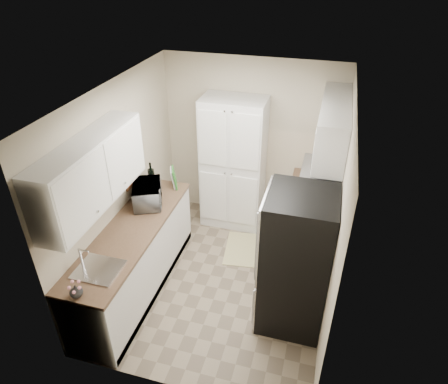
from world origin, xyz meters
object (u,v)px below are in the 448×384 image
object	(u,v)px
electric_range	(303,244)
toaster_oven	(323,174)
wine_bottle	(151,176)
pantry_cabinet	(233,164)
microwave	(147,194)
refrigerator	(295,262)

from	to	relation	value
electric_range	toaster_oven	distance (m)	1.07
wine_bottle	electric_range	bearing A→B (deg)	-3.35
pantry_cabinet	microwave	world-z (taller)	pantry_cabinet
electric_range	microwave	size ratio (longest dim) A/B	2.23
refrigerator	microwave	size ratio (longest dim) A/B	3.36
electric_range	refrigerator	size ratio (longest dim) A/B	0.66
electric_range	wine_bottle	bearing A→B (deg)	176.65
refrigerator	wine_bottle	size ratio (longest dim) A/B	5.01
wine_bottle	microwave	bearing A→B (deg)	-72.80
microwave	wine_bottle	world-z (taller)	wine_bottle
electric_range	toaster_oven	xyz separation A→B (m)	(0.12, 0.90, 0.56)
microwave	wine_bottle	distance (m)	0.41
electric_range	pantry_cabinet	bearing A→B (deg)	141.78
refrigerator	microwave	world-z (taller)	refrigerator
electric_range	refrigerator	distance (m)	0.88
microwave	wine_bottle	size ratio (longest dim) A/B	1.49
pantry_cabinet	wine_bottle	distance (m)	1.24
pantry_cabinet	toaster_oven	distance (m)	1.29
electric_range	microwave	xyz separation A→B (m)	(-1.99, -0.26, 0.58)
refrigerator	wine_bottle	xyz separation A→B (m)	(-2.08, 0.92, 0.24)
refrigerator	microwave	xyz separation A→B (m)	(-1.96, 0.54, 0.21)
wine_bottle	toaster_oven	world-z (taller)	wine_bottle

